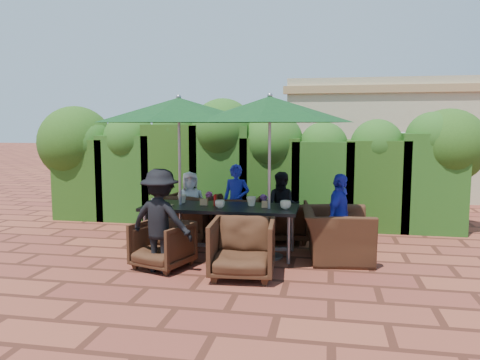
% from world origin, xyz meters
% --- Properties ---
extents(ground, '(80.00, 80.00, 0.00)m').
position_xyz_m(ground, '(0.00, 0.00, 0.00)').
color(ground, brown).
rests_on(ground, ground).
extents(dining_table, '(2.38, 0.90, 0.75)m').
position_xyz_m(dining_table, '(-0.02, 0.00, 0.68)').
color(dining_table, black).
rests_on(dining_table, ground).
extents(umbrella_left, '(2.62, 2.62, 2.46)m').
position_xyz_m(umbrella_left, '(-0.67, 0.02, 2.21)').
color(umbrella_left, gray).
rests_on(umbrella_left, ground).
extents(umbrella_right, '(2.42, 2.42, 2.46)m').
position_xyz_m(umbrella_right, '(0.75, -0.07, 2.21)').
color(umbrella_right, gray).
rests_on(umbrella_right, ground).
extents(chair_far_left, '(0.96, 0.92, 0.87)m').
position_xyz_m(chair_far_left, '(-0.76, 0.90, 0.43)').
color(chair_far_left, black).
rests_on(chair_far_left, ground).
extents(chair_far_mid, '(0.80, 0.75, 0.81)m').
position_xyz_m(chair_far_mid, '(0.03, 1.03, 0.40)').
color(chair_far_mid, black).
rests_on(chair_far_mid, ground).
extents(chair_far_right, '(0.81, 0.77, 0.75)m').
position_xyz_m(chair_far_right, '(0.91, 1.01, 0.38)').
color(chair_far_right, black).
rests_on(chair_far_right, ground).
extents(chair_near_left, '(0.88, 0.85, 0.72)m').
position_xyz_m(chair_near_left, '(-0.65, -0.86, 0.36)').
color(chair_near_left, black).
rests_on(chair_near_left, ground).
extents(chair_near_right, '(0.88, 0.83, 0.85)m').
position_xyz_m(chair_near_right, '(0.52, -1.05, 0.42)').
color(chair_near_right, black).
rests_on(chair_near_right, ground).
extents(chair_end_right, '(0.84, 1.20, 0.99)m').
position_xyz_m(chair_end_right, '(1.74, 0.04, 0.50)').
color(chair_end_right, black).
rests_on(chair_end_right, ground).
extents(adult_far_left, '(0.66, 0.54, 1.17)m').
position_xyz_m(adult_far_left, '(-0.81, 1.01, 0.58)').
color(adult_far_left, silver).
rests_on(adult_far_left, ground).
extents(adult_far_mid, '(0.50, 0.42, 1.31)m').
position_xyz_m(adult_far_mid, '(0.03, 1.01, 0.66)').
color(adult_far_mid, '#2028B1').
rests_on(adult_far_mid, ground).
extents(adult_far_right, '(0.58, 0.37, 1.20)m').
position_xyz_m(adult_far_right, '(0.86, 0.95, 0.60)').
color(adult_far_right, black).
rests_on(adult_far_right, ground).
extents(adult_near_left, '(0.96, 0.56, 1.41)m').
position_xyz_m(adult_near_left, '(-0.62, -1.00, 0.70)').
color(adult_near_left, black).
rests_on(adult_near_left, ground).
extents(adult_end_right, '(0.59, 0.83, 1.28)m').
position_xyz_m(adult_end_right, '(1.78, 0.03, 0.64)').
color(adult_end_right, '#2028B1').
rests_on(adult_end_right, ground).
extents(child_left, '(0.31, 0.27, 0.80)m').
position_xyz_m(child_left, '(-0.49, 1.12, 0.40)').
color(child_left, '#C74691').
rests_on(child_left, ground).
extents(child_right, '(0.32, 0.28, 0.78)m').
position_xyz_m(child_right, '(0.51, 1.12, 0.39)').
color(child_right, '#8F489D').
rests_on(child_right, ground).
extents(pedestrian_a, '(1.50, 0.61, 1.57)m').
position_xyz_m(pedestrian_a, '(1.73, 4.11, 0.79)').
color(pedestrian_a, green).
rests_on(pedestrian_a, ground).
extents(pedestrian_b, '(0.86, 0.62, 1.64)m').
position_xyz_m(pedestrian_b, '(2.54, 4.28, 0.82)').
color(pedestrian_b, '#C74691').
rests_on(pedestrian_b, ground).
extents(pedestrian_c, '(1.28, 1.09, 1.83)m').
position_xyz_m(pedestrian_c, '(3.19, 4.17, 0.92)').
color(pedestrian_c, '#9C9CA4').
rests_on(pedestrian_c, ground).
extents(cup_a, '(0.14, 0.14, 0.11)m').
position_xyz_m(cup_a, '(-1.04, -0.11, 0.81)').
color(cup_a, beige).
rests_on(cup_a, dining_table).
extents(cup_b, '(0.15, 0.15, 0.14)m').
position_xyz_m(cup_b, '(-0.68, 0.15, 0.82)').
color(cup_b, beige).
rests_on(cup_b, dining_table).
extents(cup_c, '(0.15, 0.15, 0.12)m').
position_xyz_m(cup_c, '(0.01, -0.17, 0.81)').
color(cup_c, beige).
rests_on(cup_c, dining_table).
extents(cup_d, '(0.15, 0.15, 0.14)m').
position_xyz_m(cup_d, '(0.45, 0.10, 0.82)').
color(cup_d, beige).
rests_on(cup_d, dining_table).
extents(cup_e, '(0.16, 0.16, 0.13)m').
position_xyz_m(cup_e, '(0.99, -0.08, 0.81)').
color(cup_e, beige).
rests_on(cup_e, dining_table).
extents(ketchup_bottle, '(0.04, 0.04, 0.17)m').
position_xyz_m(ketchup_bottle, '(-0.11, 0.03, 0.83)').
color(ketchup_bottle, '#B20C0A').
rests_on(ketchup_bottle, dining_table).
extents(sauce_bottle, '(0.04, 0.04, 0.17)m').
position_xyz_m(sauce_bottle, '(-0.11, 0.09, 0.83)').
color(sauce_bottle, '#4C230C').
rests_on(sauce_bottle, dining_table).
extents(serving_tray, '(0.35, 0.25, 0.02)m').
position_xyz_m(serving_tray, '(-0.92, -0.20, 0.76)').
color(serving_tray, '#956F48').
rests_on(serving_tray, dining_table).
extents(number_block_left, '(0.12, 0.06, 0.10)m').
position_xyz_m(number_block_left, '(-0.29, 0.03, 0.80)').
color(number_block_left, tan).
rests_on(number_block_left, dining_table).
extents(number_block_right, '(0.12, 0.06, 0.10)m').
position_xyz_m(number_block_right, '(0.69, -0.01, 0.80)').
color(number_block_right, tan).
rests_on(number_block_right, dining_table).
extents(hedge_wall, '(9.10, 1.60, 2.53)m').
position_xyz_m(hedge_wall, '(-0.24, 2.32, 1.30)').
color(hedge_wall, '#1B3A0F').
rests_on(hedge_wall, ground).
extents(building, '(6.20, 3.08, 3.20)m').
position_xyz_m(building, '(3.50, 6.99, 1.61)').
color(building, '#BBB18B').
rests_on(building, ground).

